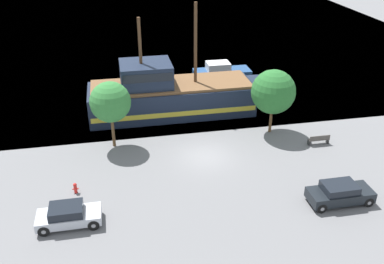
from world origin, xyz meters
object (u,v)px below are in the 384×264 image
at_px(moored_boat_dockside, 221,71).
at_px(fire_hydrant, 75,188).
at_px(pirate_ship, 170,95).
at_px(parked_car_curb_front, 340,193).
at_px(bench_promenade_east, 319,140).
at_px(parked_car_curb_mid, 68,215).

relative_size(moored_boat_dockside, fire_hydrant, 8.50).
bearing_deg(fire_hydrant, pirate_ship, 54.48).
bearing_deg(pirate_ship, parked_car_curb_front, -61.00).
relative_size(moored_boat_dockside, bench_promenade_east, 3.70).
xyz_separation_m(moored_boat_dockside, bench_promenade_east, (3.85, -17.17, -0.18)).
bearing_deg(bench_promenade_east, fire_hydrant, -170.86).
bearing_deg(bench_promenade_east, moored_boat_dockside, 102.64).
relative_size(parked_car_curb_front, parked_car_curb_mid, 1.09).
relative_size(parked_car_curb_mid, fire_hydrant, 5.05).
height_order(moored_boat_dockside, parked_car_curb_mid, moored_boat_dockside).
bearing_deg(pirate_ship, moored_boat_dockside, 50.34).
bearing_deg(parked_car_curb_front, parked_car_curb_mid, 176.27).
bearing_deg(moored_boat_dockside, pirate_ship, -129.66).
xyz_separation_m(pirate_ship, bench_promenade_east, (11.11, -8.42, -1.44)).
xyz_separation_m(parked_car_curb_front, parked_car_curb_mid, (-17.33, 1.13, -0.03)).
bearing_deg(parked_car_curb_front, moored_boat_dockside, 93.71).
relative_size(pirate_ship, parked_car_curb_mid, 4.27).
xyz_separation_m(parked_car_curb_mid, fire_hydrant, (0.24, 3.33, -0.28)).
bearing_deg(moored_boat_dockside, fire_hydrant, -127.36).
distance_m(parked_car_curb_mid, bench_promenade_east, 20.61).
bearing_deg(fire_hydrant, parked_car_curb_front, -14.63).
height_order(pirate_ship, bench_promenade_east, pirate_ship).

